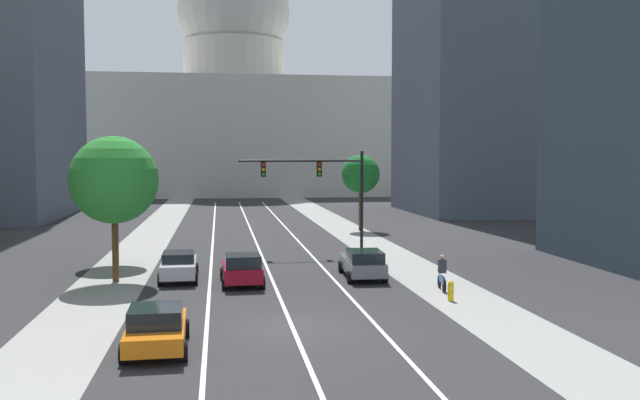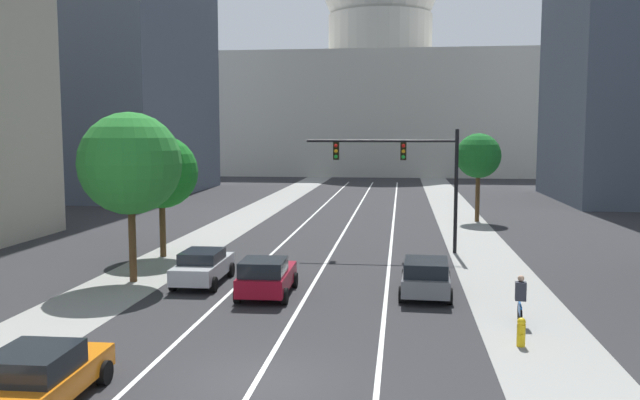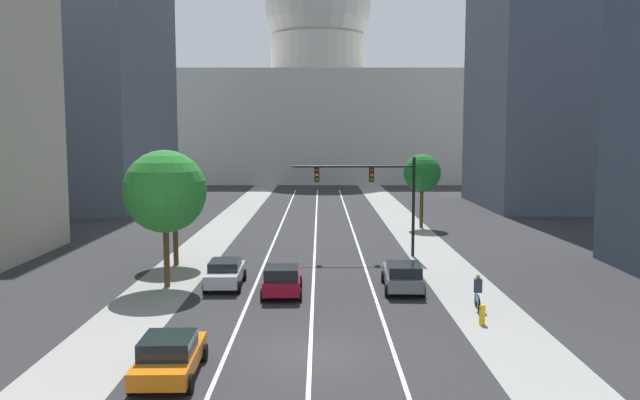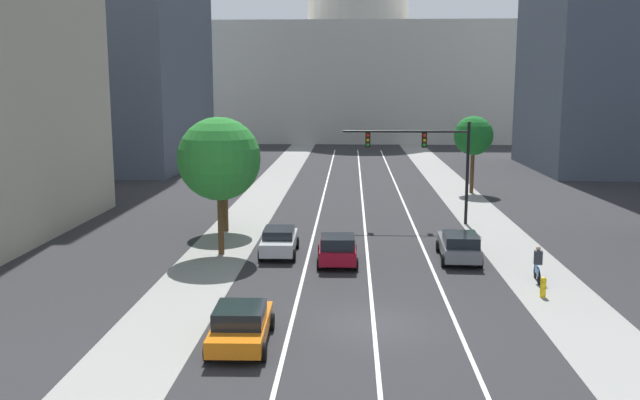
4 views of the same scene
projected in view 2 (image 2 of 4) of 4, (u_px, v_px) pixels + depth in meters
ground_plane at (358, 208)px, 56.95m from camera, size 400.00×400.00×0.00m
sidewalk_left at (253, 214)px, 53.02m from camera, size 3.59×130.00×0.01m
sidewalk_right at (458, 217)px, 51.01m from camera, size 3.59×130.00×0.01m
lane_stripe_left at (293, 234)px, 42.54m from camera, size 0.16×90.00×0.01m
lane_stripe_center at (342, 235)px, 42.15m from camera, size 0.16×90.00×0.01m
lane_stripe_right at (392, 236)px, 41.75m from camera, size 0.16×90.00×0.01m
capitol_building at (380, 86)px, 106.39m from camera, size 51.82×25.37×40.90m
car_gray at (426, 275)px, 26.56m from camera, size 2.20×4.82×1.55m
car_silver at (203, 266)px, 28.53m from camera, size 2.01×4.39×1.47m
car_crimson at (266, 276)px, 26.31m from camera, size 2.15×4.14×1.62m
car_orange at (39, 377)px, 15.62m from camera, size 2.17×4.43×1.49m
traffic_signal_mast at (408, 165)px, 35.59m from camera, size 8.24×0.39×6.73m
fire_hydrant at (521, 332)px, 20.15m from camera, size 0.26×0.35×0.91m
cyclist at (520, 300)px, 22.39m from camera, size 0.39×1.70×1.72m
street_tree_near_right at (478, 156)px, 47.99m from camera, size 3.28×3.28×6.50m
street_tree_near_left at (161, 172)px, 34.36m from camera, size 3.82×3.82×6.41m
street_tree_mid_left at (130, 164)px, 28.45m from camera, size 4.45×4.45×7.45m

